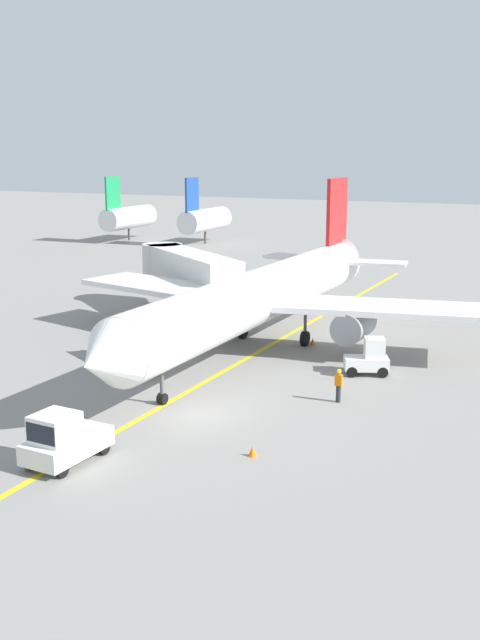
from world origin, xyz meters
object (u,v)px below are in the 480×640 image
(airliner, at_px, (264,294))
(pushback_tug, at_px, (63,440))
(baggage_tug_near_wing, at_px, (369,358))
(ground_crew_marshaller, at_px, (339,384))
(safety_cone_nose_left, at_px, (252,451))
(belt_loader_forward_hold, at_px, (135,356))
(safety_cone_nose_right, at_px, (313,342))
(jet_bridge, at_px, (184,268))

(airliner, bearing_deg, pushback_tug, -90.39)
(baggage_tug_near_wing, xyz_separation_m, ground_crew_marshaller, (-0.11, -5.18, -0.02))
(safety_cone_nose_left, bearing_deg, belt_loader_forward_hold, 142.84)
(belt_loader_forward_hold, bearing_deg, baggage_tug_near_wing, 20.88)
(baggage_tug_near_wing, bearing_deg, airliner, 158.95)
(ground_crew_marshaller, bearing_deg, safety_cone_nose_right, 116.11)
(safety_cone_nose_left, distance_m, safety_cone_nose_right, 18.22)
(airliner, distance_m, belt_loader_forward_hold, 9.32)
(jet_bridge, xyz_separation_m, safety_cone_nose_right, (11.99, -4.73, -3.32))
(airliner, xyz_separation_m, safety_cone_nose_right, (2.60, 1.85, -3.20))
(ground_crew_marshaller, relative_size, safety_cone_nose_right, 3.86)
(ground_crew_marshaller, bearing_deg, pushback_tug, -123.05)
(pushback_tug, bearing_deg, belt_loader_forward_hold, 110.51)
(pushback_tug, bearing_deg, baggage_tug_near_wing, 65.42)
(safety_cone_nose_left, bearing_deg, ground_crew_marshaller, 82.00)
(airliner, height_order, pushback_tug, airliner)
(pushback_tug, xyz_separation_m, baggage_tug_near_wing, (7.72, 16.87, -0.07))
(airliner, distance_m, baggage_tug_near_wing, 8.50)
(jet_bridge, bearing_deg, belt_loader_forward_hold, -71.68)
(pushback_tug, height_order, baggage_tug_near_wing, pushback_tug)
(pushback_tug, xyz_separation_m, ground_crew_marshaller, (7.61, 11.69, -0.08))
(belt_loader_forward_hold, xyz_separation_m, ground_crew_marshaller, (12.17, -0.49, 0.13))
(belt_loader_forward_hold, xyz_separation_m, safety_cone_nose_right, (7.29, 9.45, -0.56))
(belt_loader_forward_hold, height_order, ground_crew_marshaller, belt_loader_forward_hold)
(pushback_tug, relative_size, ground_crew_marshaller, 2.18)
(airliner, distance_m, safety_cone_nose_left, 17.50)
(pushback_tug, distance_m, baggage_tug_near_wing, 18.55)
(pushback_tug, distance_m, ground_crew_marshaller, 13.95)
(jet_bridge, xyz_separation_m, safety_cone_nose_left, (15.75, -22.56, -3.32))
(safety_cone_nose_left, height_order, safety_cone_nose_right, same)
(ground_crew_marshaller, bearing_deg, baggage_tug_near_wing, 88.79)
(airliner, bearing_deg, safety_cone_nose_right, 35.39)
(airliner, xyz_separation_m, belt_loader_forward_hold, (-4.69, -7.60, -2.64))
(belt_loader_forward_hold, xyz_separation_m, safety_cone_nose_left, (11.06, -8.38, -0.56))
(ground_crew_marshaller, relative_size, safety_cone_nose_left, 3.86)
(jet_bridge, distance_m, safety_cone_nose_left, 27.72)
(jet_bridge, height_order, pushback_tug, jet_bridge)
(jet_bridge, xyz_separation_m, pushback_tug, (9.25, -26.37, -2.55))
(pushback_tug, relative_size, belt_loader_forward_hold, 0.83)
(airliner, height_order, safety_cone_nose_left, airliner)
(jet_bridge, relative_size, ground_crew_marshaller, 6.88)
(pushback_tug, xyz_separation_m, belt_loader_forward_hold, (-4.56, 12.19, -0.22))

